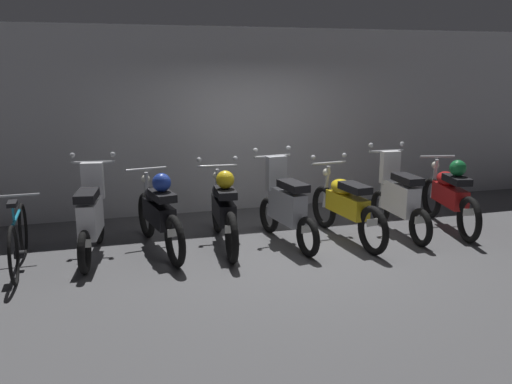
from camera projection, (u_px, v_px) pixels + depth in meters
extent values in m
plane|color=#4C4C4F|center=(291.00, 247.00, 7.31)|extent=(80.00, 80.00, 0.00)
cube|color=#ADADB2|center=(246.00, 120.00, 9.12)|extent=(16.00, 0.30, 3.02)
torus|color=black|center=(99.00, 225.00, 7.44)|extent=(0.16, 0.54, 0.53)
torus|color=black|center=(84.00, 252.00, 6.33)|extent=(0.16, 0.54, 0.53)
cube|color=silver|center=(91.00, 217.00, 6.82)|extent=(0.32, 0.76, 0.44)
cube|color=silver|center=(93.00, 181.00, 7.07)|extent=(0.29, 0.16, 0.48)
cube|color=black|center=(87.00, 195.00, 6.60)|extent=(0.31, 0.55, 0.10)
cylinder|color=#B7BABF|center=(93.00, 162.00, 7.15)|extent=(0.56, 0.12, 0.04)
sphere|color=#B7BABF|center=(72.00, 155.00, 7.09)|extent=(0.07, 0.07, 0.07)
sphere|color=#B7BABF|center=(113.00, 154.00, 7.16)|extent=(0.07, 0.07, 0.07)
cylinder|color=#B7BABF|center=(96.00, 196.00, 7.30)|extent=(0.08, 0.15, 0.85)
sphere|color=silver|center=(94.00, 173.00, 7.23)|extent=(0.12, 0.12, 0.12)
cube|color=white|center=(84.00, 244.00, 6.33)|extent=(0.16, 0.03, 0.10)
torus|color=black|center=(146.00, 215.00, 7.68)|extent=(0.21, 0.66, 0.65)
torus|color=black|center=(175.00, 241.00, 6.55)|extent=(0.21, 0.66, 0.65)
cube|color=black|center=(159.00, 213.00, 7.07)|extent=(0.37, 0.86, 0.28)
ellipsoid|color=black|center=(155.00, 195.00, 7.15)|extent=(0.33, 0.48, 0.22)
cube|color=black|center=(162.00, 196.00, 6.85)|extent=(0.33, 0.55, 0.10)
cylinder|color=#B7BABF|center=(146.00, 169.00, 7.43)|extent=(0.56, 0.14, 0.04)
cylinder|color=#B7BABF|center=(146.00, 194.00, 7.56)|extent=(0.08, 0.17, 0.65)
sphere|color=silver|center=(146.00, 179.00, 7.51)|extent=(0.12, 0.12, 0.12)
cube|color=white|center=(174.00, 233.00, 6.55)|extent=(0.16, 0.04, 0.10)
sphere|color=#1E389E|center=(162.00, 183.00, 6.81)|extent=(0.24, 0.24, 0.24)
torus|color=black|center=(217.00, 211.00, 7.92)|extent=(0.14, 0.65, 0.65)
torus|color=black|center=(232.00, 238.00, 6.68)|extent=(0.14, 0.65, 0.65)
cube|color=black|center=(224.00, 210.00, 7.26)|extent=(0.28, 0.85, 0.28)
ellipsoid|color=black|center=(222.00, 191.00, 7.35)|extent=(0.29, 0.46, 0.22)
cube|color=black|center=(225.00, 192.00, 7.02)|extent=(0.28, 0.54, 0.10)
cylinder|color=#B7BABF|center=(217.00, 166.00, 7.66)|extent=(0.56, 0.08, 0.04)
sphere|color=#B7BABF|center=(199.00, 160.00, 7.59)|extent=(0.07, 0.07, 0.07)
sphere|color=#B7BABF|center=(235.00, 158.00, 7.69)|extent=(0.07, 0.07, 0.07)
cylinder|color=#B7BABF|center=(217.00, 190.00, 7.80)|extent=(0.07, 0.16, 0.65)
sphere|color=silver|center=(217.00, 176.00, 7.75)|extent=(0.12, 0.12, 0.12)
cube|color=white|center=(231.00, 229.00, 6.68)|extent=(0.16, 0.02, 0.10)
sphere|color=gold|center=(225.00, 180.00, 6.98)|extent=(0.24, 0.24, 0.24)
torus|color=black|center=(269.00, 215.00, 7.92)|extent=(0.17, 0.54, 0.53)
torus|color=black|center=(308.00, 237.00, 6.90)|extent=(0.17, 0.54, 0.53)
cube|color=#9EA0A8|center=(287.00, 206.00, 7.35)|extent=(0.32, 0.76, 0.44)
cube|color=#9EA0A8|center=(276.00, 173.00, 7.56)|extent=(0.29, 0.16, 0.48)
cube|color=black|center=(293.00, 186.00, 7.13)|extent=(0.31, 0.55, 0.10)
cylinder|color=#B7BABF|center=(272.00, 156.00, 7.63)|extent=(0.56, 0.12, 0.04)
sphere|color=#B7BABF|center=(255.00, 150.00, 7.51)|extent=(0.07, 0.07, 0.07)
sphere|color=#B7BABF|center=(288.00, 148.00, 7.72)|extent=(0.07, 0.07, 0.07)
cylinder|color=#B7BABF|center=(270.00, 188.00, 7.78)|extent=(0.08, 0.15, 0.85)
sphere|color=silver|center=(271.00, 166.00, 7.71)|extent=(0.12, 0.12, 0.12)
cube|color=white|center=(307.00, 229.00, 6.90)|extent=(0.16, 0.03, 0.10)
torus|color=black|center=(324.00, 207.00, 8.15)|extent=(0.16, 0.66, 0.65)
torus|color=black|center=(373.00, 230.00, 6.97)|extent=(0.16, 0.66, 0.65)
cube|color=gold|center=(347.00, 205.00, 7.52)|extent=(0.30, 0.85, 0.28)
ellipsoid|color=gold|center=(342.00, 187.00, 7.61)|extent=(0.30, 0.46, 0.22)
cube|color=black|center=(355.00, 188.00, 7.29)|extent=(0.29, 0.54, 0.10)
cylinder|color=#B7BABF|center=(329.00, 163.00, 7.89)|extent=(0.56, 0.09, 0.04)
sphere|color=#B7BABF|center=(313.00, 157.00, 7.78)|extent=(0.07, 0.07, 0.07)
sphere|color=#B7BABF|center=(344.00, 155.00, 7.97)|extent=(0.07, 0.07, 0.07)
cylinder|color=#B7BABF|center=(326.00, 187.00, 8.03)|extent=(0.07, 0.16, 0.65)
sphere|color=silver|center=(327.00, 172.00, 7.98)|extent=(0.12, 0.12, 0.12)
cube|color=white|center=(372.00, 222.00, 6.97)|extent=(0.16, 0.03, 0.10)
torus|color=black|center=(380.00, 207.00, 8.39)|extent=(0.10, 0.53, 0.53)
torus|color=black|center=(421.00, 227.00, 7.30)|extent=(0.10, 0.53, 0.53)
cube|color=silver|center=(400.00, 198.00, 7.78)|extent=(0.23, 0.74, 0.44)
cube|color=silver|center=(390.00, 167.00, 8.02)|extent=(0.28, 0.13, 0.48)
cube|color=black|center=(407.00, 179.00, 7.56)|extent=(0.25, 0.52, 0.10)
cylinder|color=#B7BABF|center=(386.00, 151.00, 8.10)|extent=(0.56, 0.05, 0.04)
sphere|color=#B7BABF|center=(371.00, 145.00, 8.01)|extent=(0.07, 0.07, 0.07)
sphere|color=#B7BABF|center=(402.00, 144.00, 8.14)|extent=(0.07, 0.07, 0.07)
cylinder|color=#B7BABF|center=(383.00, 181.00, 8.25)|extent=(0.06, 0.15, 0.85)
sphere|color=silver|center=(384.00, 160.00, 8.17)|extent=(0.12, 0.12, 0.12)
cube|color=white|center=(420.00, 220.00, 7.30)|extent=(0.16, 0.01, 0.10)
torus|color=black|center=(432.00, 197.00, 8.72)|extent=(0.22, 0.66, 0.65)
torus|color=black|center=(469.00, 220.00, 7.46)|extent=(0.22, 0.66, 0.65)
cube|color=red|center=(450.00, 195.00, 8.05)|extent=(0.38, 0.86, 0.28)
ellipsoid|color=red|center=(447.00, 179.00, 8.15)|extent=(0.34, 0.48, 0.22)
cube|color=black|center=(457.00, 180.00, 7.81)|extent=(0.34, 0.56, 0.10)
cylinder|color=#B7BABF|center=(437.00, 156.00, 8.47)|extent=(0.56, 0.14, 0.04)
cylinder|color=#B7BABF|center=(434.00, 179.00, 8.60)|extent=(0.09, 0.17, 0.65)
sphere|color=silver|center=(435.00, 165.00, 8.55)|extent=(0.12, 0.12, 0.12)
cube|color=white|center=(469.00, 212.00, 7.47)|extent=(0.16, 0.04, 0.10)
sphere|color=#197238|center=(458.00, 168.00, 7.77)|extent=(0.24, 0.24, 0.24)
torus|color=black|center=(23.00, 229.00, 6.98)|extent=(0.06, 0.68, 0.68)
torus|color=black|center=(14.00, 255.00, 6.01)|extent=(0.06, 0.68, 0.68)
cylinder|color=teal|center=(16.00, 217.00, 6.43)|extent=(0.05, 0.68, 0.04)
cylinder|color=teal|center=(13.00, 214.00, 6.21)|extent=(0.03, 0.03, 0.22)
cube|color=black|center=(12.00, 204.00, 6.18)|extent=(0.11, 0.22, 0.05)
cylinder|color=#B7BABF|center=(18.00, 195.00, 6.75)|extent=(0.50, 0.04, 0.03)
cylinder|color=black|center=(20.00, 255.00, 6.48)|extent=(0.12, 0.10, 0.10)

